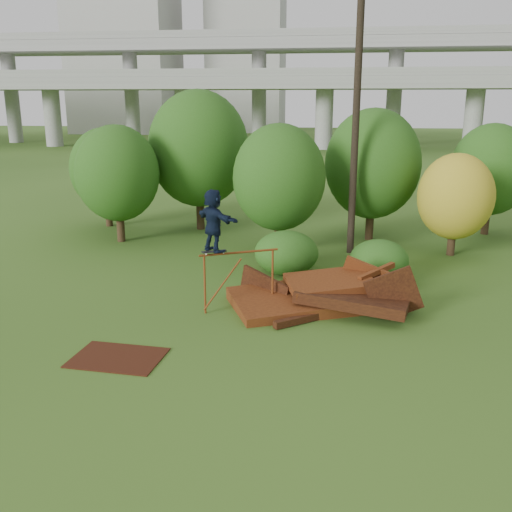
# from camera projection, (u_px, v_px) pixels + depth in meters

# --- Properties ---
(ground) EXTENTS (240.00, 240.00, 0.00)m
(ground) POSITION_uv_depth(u_px,v_px,m) (276.00, 336.00, 14.96)
(ground) COLOR #2D5116
(ground) RESTS_ON ground
(scrap_pile) EXTENTS (5.88, 4.00, 1.79)m
(scrap_pile) POSITION_uv_depth(u_px,v_px,m) (321.00, 297.00, 16.94)
(scrap_pile) COLOR #451E0C
(scrap_pile) RESTS_ON ground
(grind_rail) EXTENTS (2.15, 1.10, 1.77)m
(grind_rail) POSITION_uv_depth(u_px,v_px,m) (239.00, 269.00, 16.54)
(grind_rail) COLOR brown
(grind_rail) RESTS_ON ground
(skateboard) EXTENTS (0.72, 0.48, 0.07)m
(skateboard) POSITION_uv_depth(u_px,v_px,m) (214.00, 251.00, 16.16)
(skateboard) COLOR black
(skateboard) RESTS_ON grind_rail
(skater) EXTENTS (1.58, 1.47, 1.77)m
(skater) POSITION_uv_depth(u_px,v_px,m) (213.00, 220.00, 15.92)
(skater) COLOR black
(skater) RESTS_ON skateboard
(flat_plate) EXTENTS (2.24, 1.68, 0.03)m
(flat_plate) POSITION_uv_depth(u_px,v_px,m) (118.00, 358.00, 13.65)
(flat_plate) COLOR #38170C
(flat_plate) RESTS_ON ground
(tree_0) EXTENTS (3.56, 3.56, 5.02)m
(tree_0) POSITION_uv_depth(u_px,v_px,m) (117.00, 173.00, 24.23)
(tree_0) COLOR black
(tree_0) RESTS_ON ground
(tree_1) EXTENTS (4.66, 4.66, 6.49)m
(tree_1) POSITION_uv_depth(u_px,v_px,m) (199.00, 149.00, 26.40)
(tree_1) COLOR black
(tree_1) RESTS_ON ground
(tree_2) EXTENTS (3.65, 3.65, 5.15)m
(tree_2) POSITION_uv_depth(u_px,v_px,m) (279.00, 178.00, 22.35)
(tree_2) COLOR black
(tree_2) RESTS_ON ground
(tree_3) EXTENTS (4.10, 4.10, 5.69)m
(tree_3) POSITION_uv_depth(u_px,v_px,m) (373.00, 164.00, 24.46)
(tree_3) COLOR black
(tree_3) RESTS_ON ground
(tree_4) EXTENTS (2.93, 2.93, 4.04)m
(tree_4) POSITION_uv_depth(u_px,v_px,m) (456.00, 197.00, 22.16)
(tree_4) COLOR black
(tree_4) RESTS_ON ground
(tree_5) EXTENTS (3.58, 3.58, 5.02)m
(tree_5) POSITION_uv_depth(u_px,v_px,m) (491.00, 170.00, 25.59)
(tree_5) COLOR black
(tree_5) RESTS_ON ground
(tree_6) EXTENTS (3.40, 3.40, 4.76)m
(tree_6) POSITION_uv_depth(u_px,v_px,m) (106.00, 169.00, 27.32)
(tree_6) COLOR black
(tree_6) RESTS_ON ground
(shrub_left) EXTENTS (2.26, 2.09, 1.57)m
(shrub_left) POSITION_uv_depth(u_px,v_px,m) (286.00, 253.00, 20.06)
(shrub_left) COLOR #244813
(shrub_left) RESTS_ON ground
(shrub_right) EXTENTS (2.01, 1.84, 1.42)m
(shrub_right) POSITION_uv_depth(u_px,v_px,m) (379.00, 260.00, 19.40)
(shrub_right) COLOR #244813
(shrub_right) RESTS_ON ground
(utility_pole) EXTENTS (1.40, 0.28, 11.05)m
(utility_pole) POSITION_uv_depth(u_px,v_px,m) (356.00, 110.00, 21.69)
(utility_pole) COLOR black
(utility_pole) RESTS_ON ground
(freeway_overpass) EXTENTS (160.00, 15.00, 13.70)m
(freeway_overpass) POSITION_uv_depth(u_px,v_px,m) (326.00, 65.00, 72.39)
(freeway_overpass) COLOR gray
(freeway_overpass) RESTS_ON ground
(building_left) EXTENTS (18.00, 16.00, 35.00)m
(building_left) POSITION_uv_depth(u_px,v_px,m) (125.00, 36.00, 106.06)
(building_left) COLOR #9E9E99
(building_left) RESTS_ON ground
(building_right) EXTENTS (14.00, 14.00, 28.00)m
(building_right) POSITION_uv_depth(u_px,v_px,m) (247.00, 58.00, 110.84)
(building_right) COLOR #9E9E99
(building_right) RESTS_ON ground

